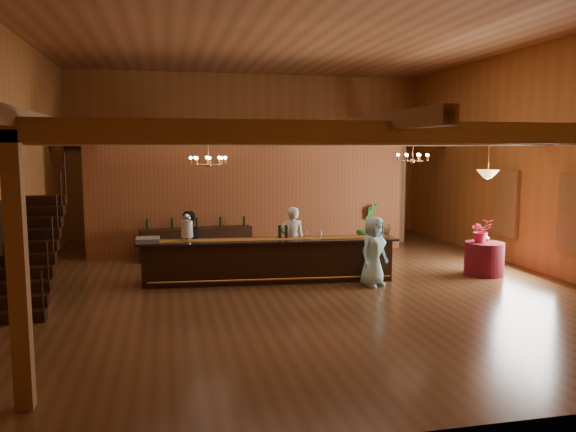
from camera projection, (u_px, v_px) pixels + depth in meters
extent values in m
plane|color=#502E18|center=(296.00, 280.00, 12.81)|extent=(14.00, 14.00, 0.00)
plane|color=#A36640|center=(296.00, 32.00, 12.15)|extent=(14.00, 14.00, 0.00)
cube|color=#995C2A|center=(250.00, 156.00, 19.27)|extent=(12.00, 0.10, 5.50)
cube|color=#995C2A|center=(452.00, 173.00, 5.69)|extent=(12.00, 0.10, 5.50)
cube|color=#995C2A|center=(4.00, 161.00, 11.21)|extent=(0.10, 14.00, 5.50)
cube|color=#995C2A|center=(534.00, 158.00, 13.74)|extent=(0.10, 14.00, 5.50)
cube|color=brown|center=(394.00, 132.00, 7.09)|extent=(11.90, 0.20, 0.28)
cube|color=brown|center=(336.00, 136.00, 9.51)|extent=(11.90, 0.20, 0.28)
cube|color=brown|center=(301.00, 139.00, 11.94)|extent=(11.90, 0.20, 0.28)
cube|color=brown|center=(278.00, 140.00, 14.36)|extent=(11.90, 0.20, 0.28)
cube|color=brown|center=(262.00, 141.00, 16.79)|extent=(11.90, 0.20, 0.28)
cube|color=brown|center=(251.00, 142.00, 19.02)|extent=(11.90, 0.20, 0.28)
cube|color=brown|center=(82.00, 131.00, 11.46)|extent=(0.18, 13.90, 0.22)
cube|color=brown|center=(296.00, 133.00, 12.41)|extent=(0.18, 13.90, 0.22)
cube|color=brown|center=(480.00, 134.00, 13.35)|extent=(0.18, 13.90, 0.22)
cube|color=brown|center=(107.00, 197.00, 16.03)|extent=(0.20, 0.20, 3.20)
cube|color=brown|center=(401.00, 192.00, 17.93)|extent=(0.20, 0.20, 3.20)
cube|color=brown|center=(18.00, 273.00, 6.33)|extent=(0.20, 0.20, 3.20)
cube|color=brown|center=(251.00, 200.00, 15.91)|extent=(9.00, 0.18, 3.10)
cube|color=white|center=(576.00, 215.00, 12.32)|extent=(0.12, 1.05, 1.75)
cube|color=white|center=(506.00, 203.00, 14.85)|extent=(0.12, 1.05, 1.75)
cube|color=black|center=(16.00, 317.00, 9.71)|extent=(1.00, 0.28, 0.20)
cube|color=black|center=(19.00, 301.00, 9.95)|extent=(1.00, 0.28, 0.20)
cube|color=black|center=(22.00, 286.00, 10.20)|extent=(1.00, 0.28, 0.20)
cube|color=black|center=(25.00, 272.00, 10.45)|extent=(1.00, 0.28, 0.20)
cube|color=black|center=(28.00, 259.00, 10.70)|extent=(1.00, 0.28, 0.20)
cube|color=black|center=(31.00, 246.00, 10.95)|extent=(1.00, 0.28, 0.20)
cube|color=black|center=(34.00, 234.00, 11.19)|extent=(1.00, 0.28, 0.20)
cube|color=black|center=(36.00, 222.00, 11.44)|extent=(1.00, 0.28, 0.20)
cube|color=black|center=(39.00, 211.00, 11.69)|extent=(1.00, 0.28, 0.20)
cube|color=black|center=(41.00, 200.00, 11.94)|extent=(1.00, 0.28, 0.20)
cube|color=black|center=(288.00, 224.00, 18.29)|extent=(1.20, 0.60, 1.10)
cube|color=#A06F40|center=(195.00, 228.00, 17.66)|extent=(1.00, 0.60, 1.00)
cube|color=black|center=(269.00, 262.00, 12.63)|extent=(5.57, 1.07, 0.92)
cube|color=black|center=(269.00, 240.00, 12.57)|extent=(5.86, 1.21, 0.05)
cube|color=maroon|center=(269.00, 239.00, 12.56)|extent=(5.46, 0.83, 0.01)
cylinder|color=#C17F3C|center=(272.00, 279.00, 12.31)|extent=(5.34, 0.50, 0.05)
cylinder|color=silver|center=(187.00, 239.00, 12.37)|extent=(0.18, 0.18, 0.08)
cylinder|color=silver|center=(187.00, 229.00, 12.35)|extent=(0.26, 0.26, 0.36)
sphere|color=silver|center=(187.00, 218.00, 12.32)|extent=(0.18, 0.18, 0.18)
cube|color=gray|center=(148.00, 240.00, 12.18)|extent=(0.50, 0.50, 0.10)
cube|color=#A06F40|center=(377.00, 231.00, 12.80)|extent=(0.06, 0.06, 0.30)
cube|color=#A06F40|center=(388.00, 231.00, 12.86)|extent=(0.06, 0.06, 0.30)
cylinder|color=#A06F40|center=(382.00, 230.00, 12.83)|extent=(0.24, 0.24, 0.24)
cylinder|color=black|center=(280.00, 232.00, 12.69)|extent=(0.07, 0.07, 0.30)
cylinder|color=black|center=(287.00, 232.00, 12.71)|extent=(0.07, 0.07, 0.30)
cube|color=black|center=(197.00, 243.00, 15.32)|extent=(3.05, 0.88, 0.85)
cylinder|color=maroon|center=(484.00, 259.00, 13.32)|extent=(0.91, 0.91, 0.79)
cylinder|color=#C17F3C|center=(208.00, 152.00, 12.38)|extent=(0.02, 0.02, 0.56)
sphere|color=#C17F3C|center=(208.00, 165.00, 12.41)|extent=(0.12, 0.12, 0.12)
torus|color=#C17F3C|center=(208.00, 160.00, 12.40)|extent=(0.80, 0.80, 0.04)
cylinder|color=#C17F3C|center=(413.00, 151.00, 13.69)|extent=(0.02, 0.02, 0.51)
sphere|color=#C17F3C|center=(412.00, 161.00, 13.72)|extent=(0.12, 0.12, 0.12)
torus|color=#C17F3C|center=(413.00, 157.00, 13.71)|extent=(0.80, 0.80, 0.04)
cylinder|color=#C17F3C|center=(488.00, 157.00, 13.03)|extent=(0.02, 0.02, 0.80)
cone|color=#E8944D|center=(488.00, 174.00, 13.07)|extent=(0.52, 0.52, 0.20)
imported|color=white|center=(292.00, 241.00, 13.35)|extent=(0.62, 0.44, 1.63)
imported|color=black|center=(188.00, 245.00, 12.91)|extent=(0.94, 0.85, 1.57)
imported|color=#ADE7ED|center=(374.00, 251.00, 12.22)|extent=(0.89, 0.80, 1.54)
imported|color=#2C7529|center=(367.00, 226.00, 16.78)|extent=(0.79, 0.66, 1.37)
imported|color=#DD224B|center=(481.00, 231.00, 13.23)|extent=(0.55, 0.49, 0.57)
imported|color=#C17F3C|center=(485.00, 235.00, 13.42)|extent=(0.17, 0.17, 0.29)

